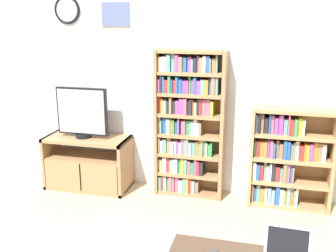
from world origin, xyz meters
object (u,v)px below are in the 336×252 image
(bookshelf_short, at_px, (286,158))
(bookshelf_tall, at_px, (188,123))
(tv_stand, at_px, (88,162))
(television, at_px, (82,113))

(bookshelf_short, bearing_deg, bookshelf_tall, 178.88)
(tv_stand, bearing_deg, television, 172.04)
(bookshelf_short, bearing_deg, television, -177.23)
(tv_stand, distance_m, bookshelf_short, 2.24)
(tv_stand, bearing_deg, bookshelf_tall, 6.62)
(television, bearing_deg, bookshelf_tall, 6.21)
(television, relative_size, bookshelf_tall, 0.37)
(bookshelf_tall, xyz_separation_m, bookshelf_short, (1.06, -0.02, -0.30))
(tv_stand, distance_m, television, 0.60)
(bookshelf_short, bearing_deg, tv_stand, -177.06)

